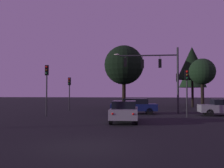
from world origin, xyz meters
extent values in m
plane|color=black|center=(0.00, 24.50, 0.00)|extent=(168.00, 168.00, 0.00)
cylinder|color=#232326|center=(5.88, 16.31, 3.36)|extent=(0.20, 0.20, 6.71)
cylinder|color=#232326|center=(2.92, 16.30, 5.94)|extent=(5.92, 0.16, 0.14)
ellipsoid|color=#F4EACC|center=(-0.35, 16.28, 6.09)|extent=(0.56, 0.28, 0.16)
cylinder|color=#232326|center=(4.10, 16.30, 5.75)|extent=(0.05, 0.05, 0.39)
cube|color=black|center=(4.10, 16.30, 5.11)|extent=(0.30, 0.24, 0.90)
sphere|color=red|center=(4.10, 16.44, 5.39)|extent=(0.18, 0.18, 0.18)
sphere|color=#56380C|center=(4.10, 16.44, 5.11)|extent=(0.18, 0.18, 0.18)
sphere|color=#0C4219|center=(4.10, 16.44, 4.83)|extent=(0.18, 0.18, 0.18)
cylinder|color=#232326|center=(2.32, 16.29, 5.73)|extent=(0.05, 0.05, 0.42)
cube|color=black|center=(2.32, 16.29, 5.07)|extent=(0.30, 0.24, 0.90)
sphere|color=red|center=(2.32, 16.43, 5.35)|extent=(0.18, 0.18, 0.18)
sphere|color=#56380C|center=(2.32, 16.43, 5.07)|extent=(0.18, 0.18, 0.18)
sphere|color=#0C4219|center=(2.32, 16.43, 4.79)|extent=(0.18, 0.18, 0.18)
cylinder|color=#232326|center=(0.55, 16.29, 5.82)|extent=(0.05, 0.05, 0.25)
cube|color=black|center=(0.55, 16.29, 5.24)|extent=(0.30, 0.24, 0.90)
sphere|color=red|center=(0.55, 16.43, 5.52)|extent=(0.18, 0.18, 0.18)
sphere|color=#56380C|center=(0.55, 16.43, 5.24)|extent=(0.18, 0.18, 0.18)
sphere|color=#0C4219|center=(0.55, 16.43, 4.96)|extent=(0.18, 0.18, 0.18)
cylinder|color=#232326|center=(6.04, 12.28, 1.58)|extent=(0.12, 0.12, 3.16)
cube|color=black|center=(6.04, 12.28, 3.61)|extent=(0.31, 0.25, 0.90)
sphere|color=red|center=(6.05, 12.14, 3.89)|extent=(0.18, 0.18, 0.18)
sphere|color=#56380C|center=(6.05, 12.14, 3.61)|extent=(0.18, 0.18, 0.18)
sphere|color=#0C4219|center=(6.05, 12.14, 3.33)|extent=(0.18, 0.18, 0.18)
cylinder|color=#232326|center=(-6.16, 18.82, 1.49)|extent=(0.12, 0.12, 2.98)
cube|color=black|center=(-6.16, 18.82, 3.43)|extent=(0.31, 0.25, 0.90)
sphere|color=red|center=(-6.16, 18.68, 3.71)|extent=(0.18, 0.18, 0.18)
sphere|color=#56380C|center=(-6.16, 18.68, 3.43)|extent=(0.18, 0.18, 0.18)
sphere|color=#0C4219|center=(-6.16, 18.68, 3.15)|extent=(0.18, 0.18, 0.18)
cylinder|color=#232326|center=(-6.21, 11.88, 1.83)|extent=(0.12, 0.12, 3.66)
cube|color=black|center=(-6.21, 11.88, 4.11)|extent=(0.33, 0.28, 0.90)
sphere|color=red|center=(-6.19, 11.74, 4.39)|extent=(0.18, 0.18, 0.18)
sphere|color=#56380C|center=(-6.19, 11.74, 4.11)|extent=(0.18, 0.18, 0.18)
sphere|color=#0C4219|center=(-6.19, 11.74, 3.83)|extent=(0.18, 0.18, 0.18)
cylinder|color=#232326|center=(6.24, 19.06, 1.68)|extent=(0.12, 0.12, 3.35)
cube|color=black|center=(6.24, 19.06, 3.80)|extent=(0.35, 0.30, 0.90)
sphere|color=red|center=(6.21, 18.92, 4.08)|extent=(0.18, 0.18, 0.18)
sphere|color=#56380C|center=(6.21, 18.92, 3.80)|extent=(0.18, 0.18, 0.18)
sphere|color=#0C4219|center=(6.21, 18.92, 3.52)|extent=(0.18, 0.18, 0.18)
cube|color=gray|center=(0.99, 8.16, 0.66)|extent=(1.91, 4.08, 0.68)
cube|color=black|center=(0.99, 8.01, 1.26)|extent=(1.63, 2.21, 0.52)
cylinder|color=black|center=(0.15, 9.49, 0.32)|extent=(0.21, 0.64, 0.64)
cylinder|color=black|center=(1.80, 9.51, 0.32)|extent=(0.21, 0.64, 0.64)
cylinder|color=black|center=(0.19, 6.81, 0.32)|extent=(0.21, 0.64, 0.64)
cylinder|color=black|center=(1.84, 6.84, 0.32)|extent=(0.21, 0.64, 0.64)
sphere|color=red|center=(0.38, 6.12, 0.76)|extent=(0.14, 0.14, 0.14)
sphere|color=red|center=(1.67, 6.14, 0.76)|extent=(0.14, 0.14, 0.14)
cube|color=#0F1947|center=(1.41, 15.33, 0.66)|extent=(4.71, 2.25, 0.68)
cube|color=black|center=(1.56, 15.34, 1.26)|extent=(2.60, 1.81, 0.52)
cylinder|color=black|center=(-0.02, 14.36, 0.32)|extent=(0.65, 0.25, 0.64)
cylinder|color=black|center=(-0.17, 16.03, 0.32)|extent=(0.65, 0.25, 0.64)
cylinder|color=black|center=(2.98, 14.62, 0.32)|extent=(0.65, 0.25, 0.64)
cylinder|color=black|center=(2.84, 16.29, 0.32)|extent=(0.65, 0.25, 0.64)
sphere|color=red|center=(3.75, 14.87, 0.76)|extent=(0.14, 0.14, 0.14)
sphere|color=red|center=(3.64, 16.17, 0.76)|extent=(0.14, 0.14, 0.14)
cube|color=gray|center=(9.67, 14.32, 0.66)|extent=(4.36, 1.83, 0.68)
cylinder|color=black|center=(8.23, 13.52, 0.32)|extent=(0.64, 0.20, 0.64)
cylinder|color=black|center=(8.23, 15.13, 0.32)|extent=(0.64, 0.20, 0.64)
cylinder|color=black|center=(11.20, 35.74, 1.53)|extent=(0.33, 0.33, 3.05)
cone|color=black|center=(11.20, 35.74, 5.72)|extent=(4.72, 4.72, 5.34)
cylinder|color=black|center=(9.62, 28.04, 2.04)|extent=(0.31, 0.31, 4.07)
cone|color=black|center=(9.62, 28.04, 6.46)|extent=(4.43, 4.43, 4.78)
cylinder|color=black|center=(9.65, 22.18, 1.80)|extent=(0.39, 0.39, 3.59)
sphere|color=black|center=(9.65, 22.18, 4.72)|extent=(3.22, 3.22, 3.22)
cylinder|color=black|center=(-0.21, 25.11, 2.03)|extent=(0.51, 0.51, 4.06)
sphere|color=black|center=(-0.21, 25.11, 5.98)|extent=(5.47, 5.47, 5.47)
camera|label=1|loc=(2.18, -9.53, 2.07)|focal=40.01mm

